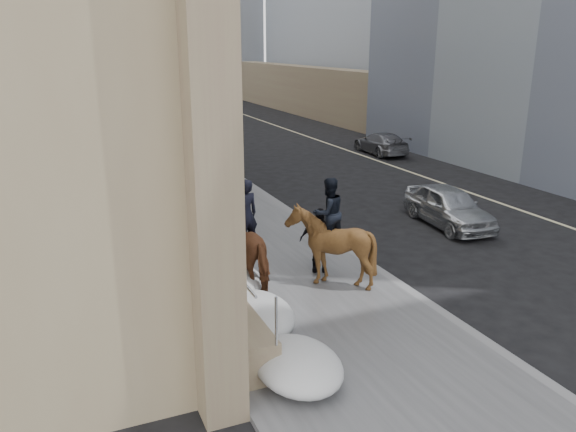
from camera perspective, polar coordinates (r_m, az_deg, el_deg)
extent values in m
plane|color=black|center=(12.43, 3.20, -10.68)|extent=(140.00, 140.00, 0.00)
cube|color=#4A4A4D|center=(21.24, -8.68, 1.23)|extent=(5.00, 80.00, 0.12)
cube|color=slate|center=(21.99, -2.07, 1.97)|extent=(0.24, 80.00, 0.12)
cube|color=#BFB78C|center=(25.78, 14.56, 3.56)|extent=(0.15, 70.00, 0.01)
cube|color=#816953|center=(30.44, -17.63, 6.17)|extent=(1.10, 44.00, 0.90)
cylinder|color=silver|center=(30.34, -16.93, 7.93)|extent=(0.06, 42.00, 0.06)
cube|color=black|center=(23.03, -17.72, 11.84)|extent=(0.20, 2.20, 4.50)
cube|color=#816953|center=(28.72, 22.93, 8.16)|extent=(2.00, 80.00, 4.00)
cube|color=gray|center=(81.97, -24.99, 18.51)|extent=(24.00, 12.00, 20.00)
cylinder|color=#2D2D30|center=(25.16, -4.89, 12.94)|extent=(0.18, 0.18, 8.00)
cylinder|color=#2D2D30|center=(44.58, -13.20, 14.34)|extent=(0.18, 0.18, 8.00)
cube|color=#2D2D30|center=(44.46, -14.63, 19.27)|extent=(1.60, 0.15, 0.12)
cylinder|color=#2D2D30|center=(44.35, -15.56, 19.02)|extent=(0.24, 0.24, 0.30)
cylinder|color=#2D2D30|center=(32.94, -9.12, 12.00)|extent=(0.20, 0.20, 6.00)
cylinder|color=#2D2D30|center=(32.40, -12.94, 16.68)|extent=(4.00, 0.16, 0.16)
imported|color=black|center=(32.16, -15.60, 15.60)|extent=(0.18, 0.22, 1.10)
ellipsoid|color=#BBBDC1|center=(11.72, -3.24, -9.97)|extent=(1.50, 2.10, 0.68)
ellipsoid|color=#BBBDC1|center=(15.24, -8.17, -3.48)|extent=(1.60, 2.20, 0.72)
ellipsoid|color=#BBBDC1|center=(18.95, -11.60, 0.32)|extent=(1.40, 2.00, 0.64)
ellipsoid|color=#BBBDC1|center=(22.76, -13.30, 3.18)|extent=(1.70, 2.30, 0.76)
ellipsoid|color=#BBBDC1|center=(26.63, -15.02, 4.92)|extent=(1.50, 2.10, 0.66)
imported|color=#492715|center=(13.56, -3.65, -3.23)|extent=(1.39, 2.43, 1.94)
imported|color=black|center=(13.44, -3.93, 0.19)|extent=(0.69, 0.51, 1.72)
imported|color=#472C14|center=(13.63, 4.31, -3.05)|extent=(1.82, 1.99, 1.98)
imported|color=black|center=(13.50, 4.10, 0.34)|extent=(0.92, 0.76, 1.72)
imported|color=black|center=(14.46, 3.16, -2.42)|extent=(1.07, 0.73, 1.69)
imported|color=#B9BDC2|center=(19.27, 16.00, 0.97)|extent=(1.94, 4.02, 1.32)
imported|color=slate|center=(31.42, 9.40, 7.32)|extent=(1.88, 4.16, 1.18)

